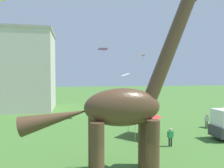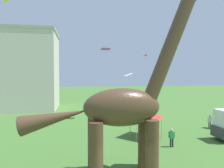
% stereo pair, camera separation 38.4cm
% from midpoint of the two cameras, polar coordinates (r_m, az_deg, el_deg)
% --- Properties ---
extents(dinosaur_sculpture, '(12.15, 2.57, 12.70)m').
position_cam_midpoint_polar(dinosaur_sculpture, '(14.22, 3.29, -6.31)').
color(dinosaur_sculpture, '#513823').
rests_on(dinosaur_sculpture, ground_plane).
extents(person_near_flyer, '(0.64, 0.28, 1.71)m').
position_cam_midpoint_polar(person_near_flyer, '(30.00, 25.34, -8.86)').
color(person_near_flyer, '#6B6056').
rests_on(person_near_flyer, ground_plane).
extents(person_strolling_adult, '(0.60, 0.27, 1.62)m').
position_cam_midpoint_polar(person_strolling_adult, '(20.65, 10.50, -13.88)').
color(person_strolling_adult, '#2D3347').
rests_on(person_strolling_adult, ground_plane).
extents(person_photographer, '(0.65, 0.29, 1.74)m').
position_cam_midpoint_polar(person_photographer, '(21.10, 16.43, -13.37)').
color(person_photographer, black).
rests_on(person_photographer, ground_plane).
extents(festival_canopy_tent, '(3.15, 3.15, 3.00)m').
position_cam_midpoint_polar(festival_canopy_tent, '(23.42, 9.43, -8.01)').
color(festival_canopy_tent, '#B2B2B7').
rests_on(festival_canopy_tent, ground_plane).
extents(kite_high_left, '(1.36, 1.79, 0.45)m').
position_cam_midpoint_polar(kite_high_left, '(35.49, 4.78, 2.56)').
color(kite_high_left, white).
extents(kite_mid_center, '(0.75, 0.70, 0.81)m').
position_cam_midpoint_polar(kite_mid_center, '(30.08, 9.54, 7.70)').
color(kite_mid_center, pink).
extents(kite_near_low, '(1.56, 1.24, 1.78)m').
position_cam_midpoint_polar(kite_near_low, '(32.78, -1.42, 9.47)').
color(kite_near_low, purple).
extents(kite_drifting, '(1.52, 1.42, 0.27)m').
position_cam_midpoint_polar(kite_drifting, '(29.85, -22.52, 14.15)').
color(kite_drifting, pink).
extents(background_building_block, '(19.27, 10.91, 15.52)m').
position_cam_midpoint_polar(background_building_block, '(45.92, -26.37, 3.35)').
color(background_building_block, beige).
rests_on(background_building_block, ground_plane).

